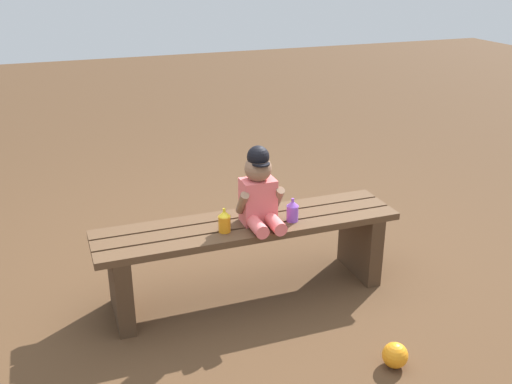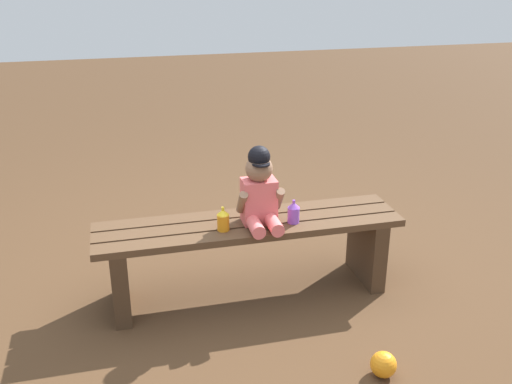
% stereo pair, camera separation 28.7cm
% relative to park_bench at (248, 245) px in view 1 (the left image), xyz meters
% --- Properties ---
extents(ground_plane, '(16.00, 16.00, 0.00)m').
position_rel_park_bench_xyz_m(ground_plane, '(0.00, -0.00, -0.29)').
color(ground_plane, '#4C331E').
extents(park_bench, '(1.57, 0.36, 0.42)m').
position_rel_park_bench_xyz_m(park_bench, '(0.00, 0.00, 0.00)').
color(park_bench, '#513823').
rests_on(park_bench, ground_plane).
extents(child_figure, '(0.23, 0.27, 0.40)m').
position_rel_park_bench_xyz_m(child_figure, '(0.05, -0.03, 0.31)').
color(child_figure, '#E56666').
rests_on(child_figure, park_bench).
extents(sippy_cup_left, '(0.06, 0.06, 0.12)m').
position_rel_park_bench_xyz_m(sippy_cup_left, '(-0.15, -0.07, 0.19)').
color(sippy_cup_left, orange).
rests_on(sippy_cup_left, park_bench).
extents(sippy_cup_right, '(0.06, 0.06, 0.12)m').
position_rel_park_bench_xyz_m(sippy_cup_right, '(0.22, -0.07, 0.19)').
color(sippy_cup_right, '#8C4CCC').
rests_on(sippy_cup_right, park_bench).
extents(toy_ball, '(0.11, 0.11, 0.11)m').
position_rel_park_bench_xyz_m(toy_ball, '(0.41, -0.79, -0.23)').
color(toy_ball, orange).
rests_on(toy_ball, ground_plane).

